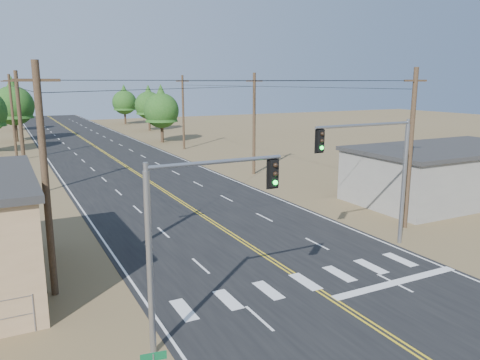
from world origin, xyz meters
TOP-DOWN VIEW (x-y plane):
  - road at (0.00, 30.00)m, footprint 15.00×200.00m
  - building_right at (19.00, 16.00)m, footprint 15.00×8.00m
  - utility_pole_left_near at (-10.50, 12.00)m, footprint 1.80×0.30m
  - utility_pole_left_mid at (-10.50, 32.00)m, footprint 1.80×0.30m
  - utility_pole_left_far at (-10.50, 52.00)m, footprint 1.80×0.30m
  - utility_pole_right_near at (10.50, 12.00)m, footprint 1.80×0.30m
  - utility_pole_right_mid at (10.50, 32.00)m, footprint 1.80×0.30m
  - utility_pole_right_far at (10.50, 52.00)m, footprint 1.80×0.30m
  - signal_mast_left at (-6.56, 5.62)m, footprint 5.11×0.39m
  - signal_mast_right at (6.13, 9.96)m, footprint 6.44×0.51m
  - tree_left_mid at (-9.76, 71.69)m, footprint 6.03×6.03m
  - tree_left_far at (-9.58, 90.15)m, footprint 4.57×4.57m
  - tree_right_near at (10.09, 60.33)m, footprint 5.28×5.28m
  - tree_right_mid at (13.45, 78.47)m, footprint 5.18×5.18m
  - tree_right_far at (12.63, 94.04)m, footprint 5.16×5.16m

SIDE VIEW (x-z plane):
  - road at x=0.00m, z-range 0.00..0.02m
  - building_right at x=19.00m, z-range 0.00..4.00m
  - signal_mast_left at x=-6.56m, z-range 1.14..7.79m
  - tree_left_far at x=-9.58m, z-range 0.85..8.47m
  - signal_mast_right at x=6.13m, z-range 1.30..8.43m
  - utility_pole_left_near at x=-10.50m, z-range 0.12..10.12m
  - utility_pole_left_mid at x=-10.50m, z-range 0.12..10.12m
  - utility_pole_left_far at x=-10.50m, z-range 0.12..10.12m
  - utility_pole_right_near at x=10.50m, z-range 0.12..10.12m
  - utility_pole_right_mid at x=10.50m, z-range 0.12..10.12m
  - utility_pole_right_far at x=10.50m, z-range 0.12..10.12m
  - tree_right_far at x=12.63m, z-range 0.96..9.56m
  - tree_right_mid at x=13.45m, z-range 0.97..9.61m
  - tree_right_near at x=10.09m, z-range 0.98..9.79m
  - tree_left_mid at x=-9.76m, z-range 1.12..11.18m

